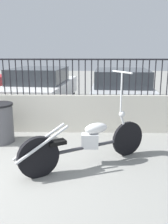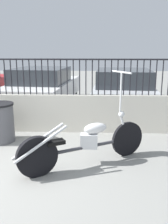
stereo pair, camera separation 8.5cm
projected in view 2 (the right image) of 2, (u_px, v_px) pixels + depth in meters
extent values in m
cube|color=beige|center=(20.00, 113.00, 5.89)|extent=(8.69, 0.18, 0.88)
cylinder|color=black|center=(5.00, 77.00, 5.69)|extent=(0.02, 0.02, 0.82)
cylinder|color=black|center=(11.00, 77.00, 5.69)|extent=(0.02, 0.02, 0.82)
cylinder|color=black|center=(17.00, 77.00, 5.68)|extent=(0.02, 0.02, 0.82)
cylinder|color=black|center=(23.00, 77.00, 5.67)|extent=(0.02, 0.02, 0.82)
cylinder|color=black|center=(30.00, 77.00, 5.67)|extent=(0.02, 0.02, 0.82)
cylinder|color=black|center=(36.00, 77.00, 5.66)|extent=(0.02, 0.02, 0.82)
cylinder|color=black|center=(42.00, 77.00, 5.66)|extent=(0.02, 0.02, 0.82)
cylinder|color=black|center=(48.00, 77.00, 5.65)|extent=(0.02, 0.02, 0.82)
cylinder|color=black|center=(55.00, 77.00, 5.65)|extent=(0.02, 0.02, 0.82)
cylinder|color=black|center=(61.00, 77.00, 5.64)|extent=(0.02, 0.02, 0.82)
cylinder|color=black|center=(67.00, 77.00, 5.64)|extent=(0.02, 0.02, 0.82)
cylinder|color=black|center=(73.00, 77.00, 5.63)|extent=(0.02, 0.02, 0.82)
cylinder|color=black|center=(80.00, 77.00, 5.63)|extent=(0.02, 0.02, 0.82)
cylinder|color=black|center=(86.00, 77.00, 5.62)|extent=(0.02, 0.02, 0.82)
cylinder|color=black|center=(92.00, 77.00, 5.61)|extent=(0.02, 0.02, 0.82)
cylinder|color=black|center=(99.00, 77.00, 5.61)|extent=(0.02, 0.02, 0.82)
cylinder|color=black|center=(105.00, 77.00, 5.60)|extent=(0.02, 0.02, 0.82)
cylinder|color=black|center=(111.00, 77.00, 5.60)|extent=(0.02, 0.02, 0.82)
cylinder|color=black|center=(118.00, 77.00, 5.59)|extent=(0.02, 0.02, 0.82)
cylinder|color=black|center=(124.00, 77.00, 5.59)|extent=(0.02, 0.02, 0.82)
cylinder|color=black|center=(130.00, 77.00, 5.58)|extent=(0.02, 0.02, 0.82)
cylinder|color=black|center=(137.00, 77.00, 5.58)|extent=(0.02, 0.02, 0.82)
cylinder|color=black|center=(143.00, 77.00, 5.57)|extent=(0.02, 0.02, 0.82)
cylinder|color=black|center=(150.00, 77.00, 5.57)|extent=(0.02, 0.02, 0.82)
cylinder|color=black|center=(156.00, 77.00, 5.56)|extent=(0.02, 0.02, 0.82)
cylinder|color=black|center=(162.00, 77.00, 5.55)|extent=(0.02, 0.02, 0.82)
cylinder|color=black|center=(16.00, 59.00, 5.59)|extent=(8.69, 0.04, 0.04)
cylinder|color=black|center=(127.00, 139.00, 4.52)|extent=(0.58, 0.36, 0.63)
cylinder|color=black|center=(37.00, 157.00, 3.76)|extent=(0.60, 0.40, 0.64)
cylinder|color=#38383D|center=(86.00, 147.00, 4.14)|extent=(1.37, 0.82, 0.06)
cube|color=silver|center=(89.00, 141.00, 4.14)|extent=(0.28, 0.18, 0.24)
ellipsoid|color=white|center=(95.00, 128.00, 4.14)|extent=(0.46, 0.38, 0.18)
cube|color=black|center=(55.00, 142.00, 3.85)|extent=(0.32, 0.28, 0.06)
cylinder|color=silver|center=(124.00, 126.00, 4.42)|extent=(0.21, 0.15, 0.51)
sphere|color=silver|center=(121.00, 114.00, 4.33)|extent=(0.11, 0.11, 0.11)
cylinder|color=silver|center=(121.00, 93.00, 4.23)|extent=(0.03, 0.03, 0.71)
cylinder|color=silver|center=(122.00, 72.00, 4.14)|extent=(0.28, 0.47, 0.03)
cylinder|color=silver|center=(41.00, 144.00, 3.67)|extent=(0.75, 0.46, 0.47)
cylinder|color=silver|center=(38.00, 141.00, 3.79)|extent=(0.75, 0.46, 0.47)
cylinder|color=black|center=(8.00, 91.00, 9.65)|extent=(0.13, 0.64, 0.64)
cylinder|color=black|center=(33.00, 90.00, 9.97)|extent=(0.17, 0.65, 0.64)
cylinder|color=black|center=(74.00, 91.00, 9.74)|extent=(0.17, 0.65, 0.64)
cylinder|color=black|center=(4.00, 104.00, 7.45)|extent=(0.17, 0.65, 0.64)
cylinder|color=black|center=(59.00, 105.00, 7.23)|extent=(0.17, 0.65, 0.64)
cube|color=silver|center=(43.00, 90.00, 8.54)|extent=(2.21, 4.38, 0.59)
cube|color=#2D3338|center=(41.00, 75.00, 8.21)|extent=(1.81, 2.18, 0.48)
cylinder|color=black|center=(99.00, 92.00, 9.43)|extent=(0.15, 0.65, 0.64)
cylinder|color=black|center=(144.00, 93.00, 9.25)|extent=(0.15, 0.65, 0.64)
cylinder|color=black|center=(94.00, 107.00, 6.99)|extent=(0.15, 0.65, 0.64)
cylinder|color=black|center=(155.00, 109.00, 6.81)|extent=(0.15, 0.65, 0.64)
cube|color=#B7BABF|center=(123.00, 93.00, 8.07)|extent=(2.08, 4.19, 0.55)
cube|color=#2D3338|center=(124.00, 78.00, 7.75)|extent=(1.75, 2.07, 0.50)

